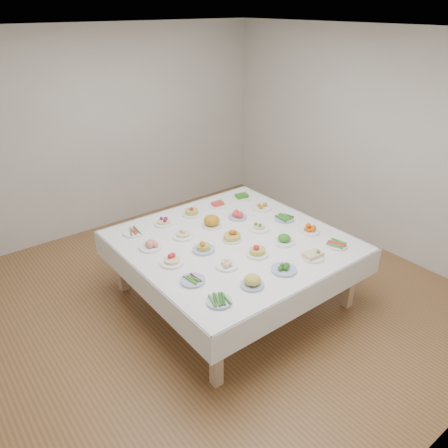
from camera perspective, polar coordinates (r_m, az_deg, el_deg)
room_envelope at (r=4.22m, az=-1.56°, el=10.66°), size 5.02×5.02×2.81m
display_table at (r=4.70m, az=1.12°, el=-2.79°), size 2.19×2.19×0.75m
dish_0 at (r=3.74m, az=-0.64°, el=-9.91°), size 0.25×0.22×0.06m
dish_1 at (r=3.92m, az=3.73°, el=-7.39°), size 0.21×0.21×0.12m
dish_2 at (r=4.17m, az=7.84°, el=-5.63°), size 0.24×0.24×0.09m
dish_3 at (r=4.41m, az=11.54°, el=-3.90°), size 0.22×0.22×0.11m
dish_4 at (r=4.68m, az=14.51°, el=-2.57°), size 0.23×0.21×0.05m
dish_5 at (r=4.00m, az=-4.09°, el=-7.25°), size 0.23×0.23×0.05m
dish_6 at (r=4.19m, az=0.35°, el=-5.19°), size 0.21×0.21×0.09m
dish_7 at (r=4.38m, az=4.39°, el=-3.30°), size 0.22×0.22×0.14m
dish_8 at (r=4.63m, az=7.87°, el=-1.87°), size 0.23×0.23×0.12m
dish_9 at (r=4.90m, az=11.12°, el=-0.70°), size 0.22×0.22×0.09m
dish_10 at (r=4.26m, az=-6.84°, el=-4.40°), size 0.24×0.24×0.13m
dish_11 at (r=4.45m, az=-2.69°, el=-2.91°), size 0.23×0.23×0.12m
dish_12 at (r=4.63m, az=1.07°, el=-1.40°), size 0.21×0.21×0.14m
dish_13 at (r=4.87m, az=4.61°, el=-0.19°), size 0.23×0.23×0.11m
dish_14 at (r=5.13m, az=7.86°, el=0.84°), size 0.23×0.23×0.06m
dish_15 at (r=4.56m, az=-9.54°, el=-2.55°), size 0.24×0.24×0.11m
dish_16 at (r=4.72m, az=-5.36°, el=-1.20°), size 0.23×0.23×0.11m
dish_17 at (r=4.91m, az=-1.62°, el=0.34°), size 0.22×0.22×0.14m
dish_18 at (r=5.12m, az=1.78°, el=1.25°), size 0.21×0.21×0.10m
dish_19 at (r=5.37m, az=4.92°, el=2.40°), size 0.24×0.24×0.10m
dish_20 at (r=4.89m, az=-11.68°, el=-0.94°), size 0.24×0.24×0.06m
dish_21 at (r=5.01m, az=-7.89°, el=0.57°), size 0.24×0.24×0.13m
dish_22 at (r=5.19m, az=-4.24°, el=1.80°), size 0.23×0.22×0.14m
dish_23 at (r=5.41m, az=-0.83°, el=2.65°), size 0.21×0.21×0.09m
dish_24 at (r=5.63m, az=2.34°, el=3.73°), size 0.23×0.23×0.11m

